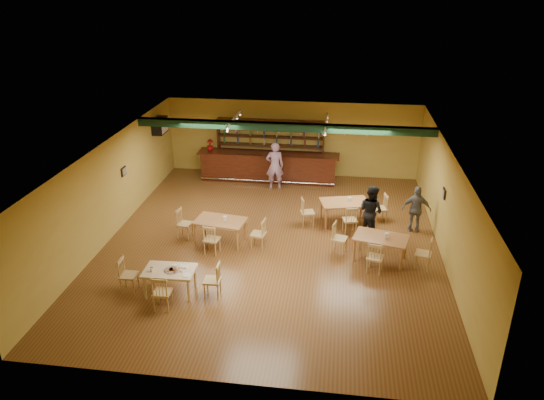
# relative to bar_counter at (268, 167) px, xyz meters

# --- Properties ---
(floor) EXTENTS (12.00, 12.00, 0.00)m
(floor) POSITION_rel_bar_counter_xyz_m (0.85, -5.15, -0.56)
(floor) COLOR brown
(floor) RESTS_ON ground
(ceiling_beam) EXTENTS (10.00, 0.30, 0.25)m
(ceiling_beam) POSITION_rel_bar_counter_xyz_m (0.85, -2.35, 2.31)
(ceiling_beam) COLOR black
(ceiling_beam) RESTS_ON ceiling
(track_rail_left) EXTENTS (0.05, 2.50, 0.05)m
(track_rail_left) POSITION_rel_bar_counter_xyz_m (-0.95, -1.75, 2.38)
(track_rail_left) COLOR silver
(track_rail_left) RESTS_ON ceiling
(track_rail_right) EXTENTS (0.05, 2.50, 0.05)m
(track_rail_right) POSITION_rel_bar_counter_xyz_m (2.25, -1.75, 2.38)
(track_rail_right) COLOR silver
(track_rail_right) RESTS_ON ceiling
(ac_unit) EXTENTS (0.34, 0.70, 0.48)m
(ac_unit) POSITION_rel_bar_counter_xyz_m (-3.95, -0.95, 1.79)
(ac_unit) COLOR silver
(ac_unit) RESTS_ON wall_left
(picture_left) EXTENTS (0.04, 0.34, 0.28)m
(picture_left) POSITION_rel_bar_counter_xyz_m (-4.12, -4.15, 1.14)
(picture_left) COLOR black
(picture_left) RESTS_ON wall_left
(picture_right) EXTENTS (0.04, 0.34, 0.28)m
(picture_right) POSITION_rel_bar_counter_xyz_m (5.82, -4.65, 1.14)
(picture_right) COLOR black
(picture_right) RESTS_ON wall_right
(bar_counter) EXTENTS (5.53, 0.85, 1.13)m
(bar_counter) POSITION_rel_bar_counter_xyz_m (0.00, 0.00, 0.00)
(bar_counter) COLOR #37160B
(bar_counter) RESTS_ON ground
(back_bar_hutch) EXTENTS (4.28, 0.40, 2.28)m
(back_bar_hutch) POSITION_rel_bar_counter_xyz_m (0.00, 0.63, 0.57)
(back_bar_hutch) COLOR #37160B
(back_bar_hutch) RESTS_ON ground
(poinsettia) EXTENTS (0.33, 0.33, 0.46)m
(poinsettia) POSITION_rel_bar_counter_xyz_m (-2.32, 0.00, 0.79)
(poinsettia) COLOR maroon
(poinsettia) RESTS_ON bar_counter
(dining_table_b) EXTENTS (1.72, 1.28, 0.77)m
(dining_table_b) POSITION_rel_bar_counter_xyz_m (3.00, -3.50, -0.18)
(dining_table_b) COLOR #9F6C38
(dining_table_b) RESTS_ON ground
(dining_table_c) EXTENTS (1.61, 1.11, 0.75)m
(dining_table_c) POSITION_rel_bar_counter_xyz_m (-0.70, -5.34, -0.19)
(dining_table_c) COLOR #9F6C38
(dining_table_c) RESTS_ON ground
(dining_table_d) EXTENTS (1.66, 1.23, 0.74)m
(dining_table_d) POSITION_rel_bar_counter_xyz_m (4.03, -5.78, -0.19)
(dining_table_d) COLOR #9F6C38
(dining_table_d) RESTS_ON ground
(near_table) EXTENTS (1.30, 0.86, 0.69)m
(near_table) POSITION_rel_bar_counter_xyz_m (-1.36, -8.21, -0.22)
(near_table) COLOR beige
(near_table) RESTS_ON ground
(pizza_tray) EXTENTS (0.52, 0.52, 0.01)m
(pizza_tray) POSITION_rel_bar_counter_xyz_m (-1.27, -8.21, 0.13)
(pizza_tray) COLOR silver
(pizza_tray) RESTS_ON near_table
(parmesan_shaker) EXTENTS (0.08, 0.08, 0.11)m
(parmesan_shaker) POSITION_rel_bar_counter_xyz_m (-1.78, -8.35, 0.18)
(parmesan_shaker) COLOR #EAE5C6
(parmesan_shaker) RESTS_ON near_table
(napkin_stack) EXTENTS (0.20, 0.15, 0.03)m
(napkin_stack) POSITION_rel_bar_counter_xyz_m (-1.04, -8.02, 0.14)
(napkin_stack) COLOR white
(napkin_stack) RESTS_ON near_table
(pizza_server) EXTENTS (0.29, 0.29, 0.00)m
(pizza_server) POSITION_rel_bar_counter_xyz_m (-1.14, -8.16, 0.14)
(pizza_server) COLOR silver
(pizza_server) RESTS_ON pizza_tray
(side_plate) EXTENTS (0.23, 0.23, 0.01)m
(side_plate) POSITION_rel_bar_counter_xyz_m (-0.86, -8.39, 0.13)
(side_plate) COLOR white
(side_plate) RESTS_ON near_table
(patron_bar) EXTENTS (0.73, 0.54, 1.83)m
(patron_bar) POSITION_rel_bar_counter_xyz_m (0.36, -0.83, 0.35)
(patron_bar) COLOR #9C53B3
(patron_bar) RESTS_ON ground
(patron_right_a) EXTENTS (1.03, 1.03, 1.69)m
(patron_right_a) POSITION_rel_bar_counter_xyz_m (3.80, -4.30, 0.28)
(patron_right_a) COLOR black
(patron_right_a) RESTS_ON ground
(patron_right_b) EXTENTS (0.92, 0.44, 1.53)m
(patron_right_b) POSITION_rel_bar_counter_xyz_m (5.23, -3.78, 0.20)
(patron_right_b) COLOR slate
(patron_right_b) RESTS_ON ground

